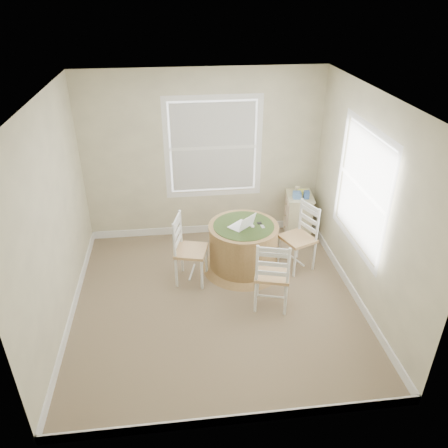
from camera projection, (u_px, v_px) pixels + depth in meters
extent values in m
cube|color=#7D6D4F|center=(217.00, 302.00, 5.64)|extent=(3.60, 3.60, 0.02)
cube|color=white|center=(214.00, 96.00, 4.36)|extent=(3.60, 3.60, 0.02)
cube|color=beige|center=(203.00, 157.00, 6.57)|extent=(3.60, 0.02, 2.60)
cube|color=beige|center=(239.00, 318.00, 3.43)|extent=(3.60, 0.02, 2.60)
cube|color=beige|center=(52.00, 221.00, 4.81)|extent=(0.02, 3.60, 2.60)
cube|color=beige|center=(367.00, 204.00, 5.19)|extent=(0.02, 3.60, 2.60)
cube|color=white|center=(205.00, 229.00, 7.15)|extent=(3.60, 0.02, 0.12)
cube|color=white|center=(237.00, 419.00, 4.05)|extent=(3.60, 0.02, 0.12)
cube|color=white|center=(73.00, 308.00, 5.42)|extent=(0.02, 3.60, 0.12)
cube|color=white|center=(350.00, 287.00, 5.79)|extent=(0.02, 3.60, 0.12)
cylinder|color=#987144|center=(243.00, 245.00, 6.12)|extent=(0.95, 0.95, 0.61)
cone|color=#987144|center=(243.00, 265.00, 6.29)|extent=(1.15, 1.15, 0.07)
cylinder|color=#987144|center=(244.00, 227.00, 5.97)|extent=(0.97, 0.97, 0.03)
cylinder|color=#314A20|center=(244.00, 226.00, 5.97)|extent=(0.84, 0.84, 0.01)
cone|color=#314A20|center=(244.00, 229.00, 5.99)|extent=(0.93, 0.93, 0.10)
cube|color=white|center=(240.00, 226.00, 5.95)|extent=(0.36, 0.36, 0.02)
cube|color=silver|center=(240.00, 225.00, 5.95)|extent=(0.26, 0.25, 0.00)
cube|color=black|center=(248.00, 222.00, 5.83)|extent=(0.26, 0.24, 0.20)
ellipsoid|color=white|center=(252.00, 226.00, 5.94)|extent=(0.06, 0.09, 0.03)
cube|color=#B7BABF|center=(263.00, 227.00, 5.93)|extent=(0.05, 0.09, 0.02)
cube|color=black|center=(259.00, 223.00, 6.01)|extent=(0.06, 0.05, 0.02)
cube|color=beige|center=(298.00, 216.00, 6.95)|extent=(0.43, 0.55, 0.69)
cube|color=beige|center=(300.00, 196.00, 6.78)|extent=(0.46, 0.58, 0.02)
cube|color=#C8B094|center=(286.00, 227.00, 7.05)|extent=(0.06, 0.43, 0.15)
cube|color=#C8B094|center=(287.00, 215.00, 6.95)|extent=(0.06, 0.43, 0.15)
cube|color=#C8B094|center=(288.00, 204.00, 6.85)|extent=(0.06, 0.43, 0.15)
cube|color=#547FC0|center=(297.00, 195.00, 6.66)|extent=(0.13, 0.13, 0.10)
cube|color=#EFEE54|center=(302.00, 192.00, 6.79)|extent=(0.16, 0.12, 0.06)
cube|color=#335799|center=(306.00, 194.00, 6.65)|extent=(0.09, 0.09, 0.12)
cylinder|color=beige|center=(297.00, 190.00, 6.84)|extent=(0.07, 0.07, 0.09)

